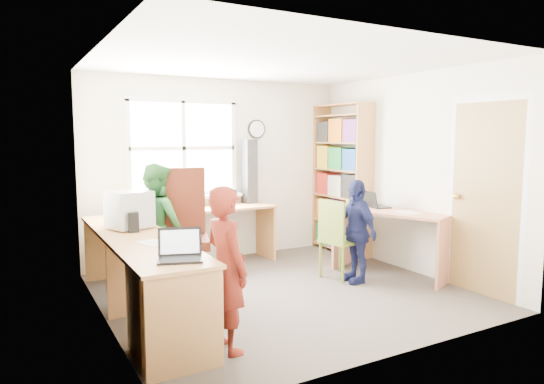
# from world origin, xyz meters

# --- Properties ---
(room) EXTENTS (3.64, 3.44, 2.44)m
(room) POSITION_xyz_m (0.01, 0.10, 1.22)
(room) COLOR #443C35
(room) RESTS_ON ground
(l_desk) EXTENTS (2.38, 2.95, 0.75)m
(l_desk) POSITION_xyz_m (-1.31, -0.28, 0.46)
(l_desk) COLOR tan
(l_desk) RESTS_ON ground
(right_desk) EXTENTS (1.08, 1.48, 0.77)m
(right_desk) POSITION_xyz_m (1.49, -0.03, 0.56)
(right_desk) COLOR #E59572
(right_desk) RESTS_ON ground
(bookshelf) EXTENTS (0.30, 1.02, 2.10)m
(bookshelf) POSITION_xyz_m (1.65, 1.19, 1.00)
(bookshelf) COLOR tan
(bookshelf) RESTS_ON ground
(swivel_chair) EXTENTS (0.76, 0.76, 1.31)m
(swivel_chair) POSITION_xyz_m (-0.90, 0.56, 0.56)
(swivel_chair) COLOR black
(swivel_chair) RESTS_ON ground
(wooden_chair) EXTENTS (0.47, 0.47, 0.93)m
(wooden_chair) POSITION_xyz_m (0.80, 0.12, 0.51)
(wooden_chair) COLOR olive
(wooden_chair) RESTS_ON ground
(crt_monitor) EXTENTS (0.46, 0.43, 0.37)m
(crt_monitor) POSITION_xyz_m (-1.48, 0.46, 0.94)
(crt_monitor) COLOR #AEB0B3
(crt_monitor) RESTS_ON l_desk
(laptop_left) EXTENTS (0.39, 0.36, 0.22)m
(laptop_left) POSITION_xyz_m (-1.43, -0.93, 0.80)
(laptop_left) COLOR black
(laptop_left) RESTS_ON l_desk
(laptop_right) EXTENTS (0.30, 0.34, 0.21)m
(laptop_right) POSITION_xyz_m (1.46, 0.26, 0.82)
(laptop_right) COLOR black
(laptop_right) RESTS_ON right_desk
(speaker_a) EXTENTS (0.10, 0.10, 0.19)m
(speaker_a) POSITION_xyz_m (-1.49, 0.27, 0.84)
(speaker_a) COLOR black
(speaker_a) RESTS_ON l_desk
(speaker_b) EXTENTS (0.11, 0.11, 0.19)m
(speaker_b) POSITION_xyz_m (-1.50, 0.86, 0.84)
(speaker_b) COLOR black
(speaker_b) RESTS_ON l_desk
(cd_tower) EXTENTS (0.19, 0.18, 0.86)m
(cd_tower) POSITION_xyz_m (0.37, 1.54, 1.18)
(cd_tower) COLOR black
(cd_tower) RESTS_ON l_desk
(game_box) EXTENTS (0.34, 0.34, 0.06)m
(game_box) POSITION_xyz_m (1.45, 0.52, 0.80)
(game_box) COLOR red
(game_box) RESTS_ON right_desk
(paper_a) EXTENTS (0.28, 0.33, 0.00)m
(paper_a) POSITION_xyz_m (-1.46, -0.29, 0.75)
(paper_a) COLOR silver
(paper_a) RESTS_ON l_desk
(paper_b) EXTENTS (0.23, 0.30, 0.00)m
(paper_b) POSITION_xyz_m (1.54, -0.24, 0.78)
(paper_b) COLOR silver
(paper_b) RESTS_ON right_desk
(potted_plant) EXTENTS (0.17, 0.14, 0.30)m
(potted_plant) POSITION_xyz_m (-0.66, 1.51, 0.90)
(potted_plant) COLOR #317C3A
(potted_plant) RESTS_ON l_desk
(person_red) EXTENTS (0.36, 0.50, 1.28)m
(person_red) POSITION_xyz_m (-1.09, -0.99, 0.64)
(person_red) COLOR maroon
(person_red) RESTS_ON ground
(person_green) EXTENTS (0.65, 0.76, 1.37)m
(person_green) POSITION_xyz_m (-1.11, 0.80, 0.68)
(person_green) COLOR #2F722D
(person_green) RESTS_ON ground
(person_navy) EXTENTS (0.34, 0.71, 1.17)m
(person_navy) POSITION_xyz_m (0.92, -0.06, 0.59)
(person_navy) COLOR #161B45
(person_navy) RESTS_ON ground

